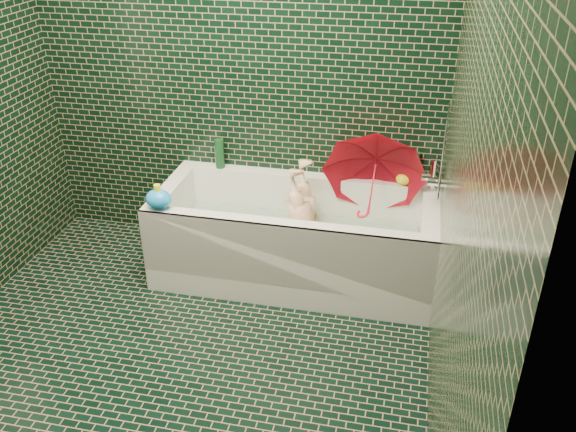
% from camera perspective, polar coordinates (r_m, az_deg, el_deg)
% --- Properties ---
extents(floor, '(2.80, 2.80, 0.00)m').
position_cam_1_polar(floor, '(3.29, -11.07, -14.13)').
color(floor, black).
rests_on(floor, ground).
extents(wall_back, '(2.80, 0.00, 2.80)m').
position_cam_1_polar(wall_back, '(3.86, -4.82, 14.29)').
color(wall_back, black).
rests_on(wall_back, floor).
extents(wall_right, '(0.00, 2.80, 2.80)m').
position_cam_1_polar(wall_right, '(2.38, 16.10, 3.87)').
color(wall_right, black).
rests_on(wall_right, floor).
extents(bathtub, '(1.70, 0.75, 0.55)m').
position_cam_1_polar(bathtub, '(3.81, 0.63, -2.84)').
color(bathtub, white).
rests_on(bathtub, floor).
extents(bath_mat, '(1.35, 0.47, 0.01)m').
position_cam_1_polar(bath_mat, '(3.85, 0.68, -3.41)').
color(bath_mat, '#3BD22A').
rests_on(bath_mat, bathtub).
extents(water, '(1.48, 0.53, 0.00)m').
position_cam_1_polar(water, '(3.78, 0.69, -1.56)').
color(water, silver).
rests_on(water, bathtub).
extents(faucet, '(0.18, 0.19, 0.55)m').
position_cam_1_polar(faucet, '(3.50, 13.91, 3.67)').
color(faucet, silver).
rests_on(faucet, wall_right).
extents(child, '(0.91, 0.51, 0.28)m').
position_cam_1_polar(child, '(3.80, 1.54, -1.17)').
color(child, beige).
rests_on(child, bathtub).
extents(umbrella, '(0.75, 0.79, 0.86)m').
position_cam_1_polar(umbrella, '(3.66, 7.91, 2.89)').
color(umbrella, red).
rests_on(umbrella, bathtub).
extents(soap_bottle_a, '(0.14, 0.14, 0.28)m').
position_cam_1_polar(soap_bottle_a, '(3.90, 11.90, 2.98)').
color(soap_bottle_a, white).
rests_on(soap_bottle_a, bathtub).
extents(soap_bottle_b, '(0.11, 0.11, 0.19)m').
position_cam_1_polar(soap_bottle_b, '(3.91, 12.27, 2.97)').
color(soap_bottle_b, '#55217B').
rests_on(soap_bottle_b, bathtub).
extents(soap_bottle_c, '(0.15, 0.15, 0.16)m').
position_cam_1_polar(soap_bottle_c, '(3.89, 11.58, 2.92)').
color(soap_bottle_c, '#13431F').
rests_on(soap_bottle_c, bathtub).
extents(bottle_right_tall, '(0.07, 0.07, 0.21)m').
position_cam_1_polar(bottle_right_tall, '(3.86, 11.72, 4.40)').
color(bottle_right_tall, '#13431F').
rests_on(bottle_right_tall, bathtub).
extents(bottle_right_pump, '(0.06, 0.06, 0.19)m').
position_cam_1_polar(bottle_right_pump, '(3.82, 13.48, 3.82)').
color(bottle_right_pump, silver).
rests_on(bottle_right_pump, bathtub).
extents(bottle_left_tall, '(0.07, 0.07, 0.19)m').
position_cam_1_polar(bottle_left_tall, '(4.03, -6.41, 5.81)').
color(bottle_left_tall, '#13431F').
rests_on(bottle_left_tall, bathtub).
extents(bottle_left_short, '(0.07, 0.07, 0.15)m').
position_cam_1_polar(bottle_left_short, '(4.04, -6.47, 5.55)').
color(bottle_left_short, white).
rests_on(bottle_left_short, bathtub).
extents(rubber_duck, '(0.13, 0.09, 0.10)m').
position_cam_1_polar(rubber_duck, '(3.85, 10.90, 3.51)').
color(rubber_duck, '#FBFA19').
rests_on(rubber_duck, bathtub).
extents(bath_toy, '(0.19, 0.17, 0.15)m').
position_cam_1_polar(bath_toy, '(3.57, -12.03, 1.59)').
color(bath_toy, '#1B8EF4').
rests_on(bath_toy, bathtub).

